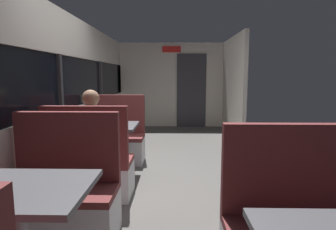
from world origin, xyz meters
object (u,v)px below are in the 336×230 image
Objects in this scene: dining_table_near_window at (17,202)px; dining_table_mid_window at (104,132)px; bench_mid_window_facing_entry at (115,142)px; bench_mid_window_facing_end at (91,170)px; seated_passenger at (92,151)px; bench_near_window_facing_entry at (63,201)px.

dining_table_near_window is 2.23m from dining_table_mid_window.
bench_mid_window_facing_entry reaches higher than dining_table_mid_window.
dining_table_mid_window is at bearing 90.00° from bench_mid_window_facing_end.
seated_passenger reaches higher than dining_table_mid_window.
dining_table_mid_window is 0.82× the size of bench_mid_window_facing_entry.
bench_near_window_facing_entry is at bearing -90.00° from bench_mid_window_facing_end.
bench_mid_window_facing_entry is at bearing 90.00° from bench_mid_window_facing_end.
bench_mid_window_facing_end is 0.87× the size of seated_passenger.
bench_near_window_facing_entry and bench_mid_window_facing_entry have the same top height.
bench_mid_window_facing_end reaches higher than dining_table_near_window.
bench_mid_window_facing_end and bench_mid_window_facing_entry have the same top height.
dining_table_mid_window is at bearing 90.00° from dining_table_near_window.
dining_table_near_window is 0.82× the size of bench_mid_window_facing_entry.
dining_table_near_window is at bearing -90.00° from seated_passenger.
bench_mid_window_facing_end is (0.00, 1.53, -0.31)m from dining_table_near_window.
bench_near_window_facing_entry is 1.00× the size of bench_mid_window_facing_end.
dining_table_near_window is 0.82× the size of bench_near_window_facing_entry.
seated_passenger is at bearing -90.00° from bench_mid_window_facing_entry.
bench_near_window_facing_entry is 1.22× the size of dining_table_mid_window.
seated_passenger is (0.00, 1.60, -0.10)m from dining_table_near_window.
dining_table_mid_window is 0.77m from bench_mid_window_facing_end.
bench_near_window_facing_entry is 1.56m from dining_table_mid_window.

